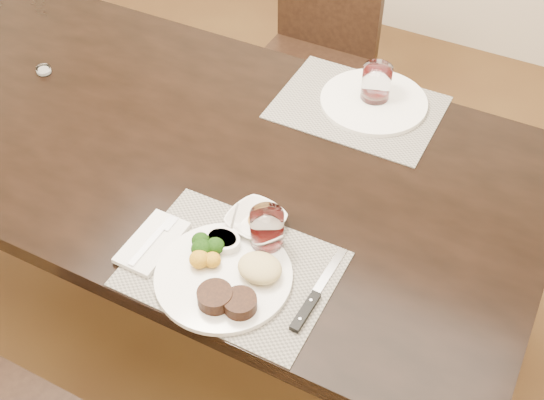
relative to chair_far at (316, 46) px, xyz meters
The scene contains 14 objects.
ground_plane 1.06m from the chair_far, 90.00° to the right, with size 4.50×4.50×0.00m, color #462A16.
dining_table 0.95m from the chair_far, 90.00° to the right, with size 2.00×1.00×0.75m.
chair_far is the anchor object (origin of this frame).
placemat_near 1.33m from the chair_far, 74.12° to the right, with size 0.46×0.34×0.00m, color gray.
placemat_far 0.74m from the chair_far, 56.35° to the right, with size 0.46×0.34×0.00m, color gray.
dinner_plate 1.37m from the chair_far, 74.06° to the right, with size 0.31×0.31×0.06m.
napkin_fork 1.32m from the chair_far, 82.95° to the right, with size 0.10×0.18×0.02m.
steak_knife 1.41m from the chair_far, 66.16° to the right, with size 0.03×0.26×0.01m.
cracker_bowl 1.20m from the chair_far, 72.85° to the right, with size 0.16×0.16×0.06m.
sauce_ramekin 1.28m from the chair_far, 75.73° to the right, with size 0.09×0.13×0.07m.
wine_glass_near 1.27m from the chair_far, 71.13° to the right, with size 0.08×0.08×0.11m.
far_plate 0.74m from the chair_far, 52.37° to the right, with size 0.31×0.31×0.01m, color white.
wine_glass_far 0.74m from the chair_far, 51.95° to the right, with size 0.08×0.08×0.12m.
salt_cellar 1.04m from the chair_far, 121.34° to the right, with size 0.04×0.04×0.02m.
Camera 1 is at (0.88, -1.14, 1.97)m, focal length 45.00 mm.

